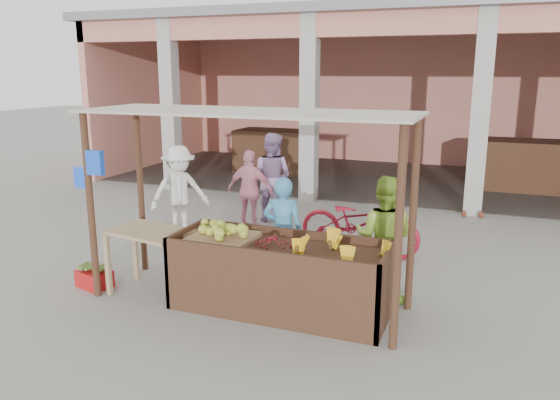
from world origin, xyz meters
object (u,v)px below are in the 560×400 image
at_px(fruit_stall, 279,279).
at_px(motorcycle, 359,222).
at_px(vendor_green, 384,234).
at_px(red_crate, 94,279).
at_px(vendor_blue, 283,227).
at_px(side_table, 151,240).

xyz_separation_m(fruit_stall, motorcycle, (0.41, 2.40, 0.13)).
distance_m(fruit_stall, vendor_green, 1.44).
distance_m(red_crate, vendor_blue, 2.62).
bearing_deg(red_crate, side_table, 27.71).
relative_size(red_crate, vendor_green, 0.27).
bearing_deg(fruit_stall, vendor_green, 38.45).
height_order(side_table, red_crate, side_table).
relative_size(vendor_blue, vendor_green, 0.95).
xyz_separation_m(red_crate, vendor_blue, (2.31, 1.03, 0.68)).
bearing_deg(vendor_blue, fruit_stall, 99.87).
relative_size(fruit_stall, vendor_blue, 1.64).
bearing_deg(red_crate, vendor_blue, 40.30).
height_order(side_table, vendor_green, vendor_green).
relative_size(red_crate, vendor_blue, 0.28).
height_order(red_crate, vendor_green, vendor_green).
bearing_deg(vendor_green, red_crate, 20.71).
xyz_separation_m(red_crate, vendor_green, (3.66, 1.08, 0.72)).
relative_size(fruit_stall, motorcycle, 1.29).
distance_m(vendor_blue, vendor_green, 1.35).
height_order(fruit_stall, motorcycle, motorcycle).
distance_m(fruit_stall, vendor_blue, 0.94).
bearing_deg(motorcycle, side_table, 142.35).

